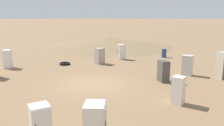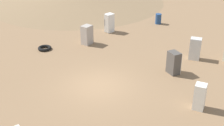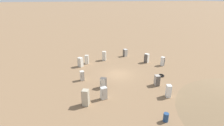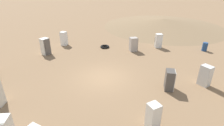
# 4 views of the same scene
# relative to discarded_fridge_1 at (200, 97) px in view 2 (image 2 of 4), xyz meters

# --- Properties ---
(ground_plane) EXTENTS (1000.00, 1000.00, 0.00)m
(ground_plane) POSITION_rel_discarded_fridge_1_xyz_m (-5.77, -0.24, -0.72)
(ground_plane) COLOR #846647
(discarded_fridge_1) EXTENTS (0.57, 0.64, 1.44)m
(discarded_fridge_1) POSITION_rel_discarded_fridge_1_xyz_m (0.00, 0.00, 0.00)
(discarded_fridge_1) COLOR silver
(discarded_fridge_1) RESTS_ON ground_plane
(discarded_fridge_2) EXTENTS (0.74, 0.82, 1.58)m
(discarded_fridge_2) POSITION_rel_discarded_fridge_1_xyz_m (-9.21, 8.02, 0.07)
(discarded_fridge_2) COLOR white
(discarded_fridge_2) RESTS_ON ground_plane
(discarded_fridge_5) EXTENTS (0.98, 0.94, 1.45)m
(discarded_fridge_5) POSITION_rel_discarded_fridge_1_xyz_m (-2.29, 3.23, 0.00)
(discarded_fridge_5) COLOR #4C4742
(discarded_fridge_5) RESTS_ON ground_plane
(discarded_fridge_7) EXTENTS (0.74, 0.88, 1.48)m
(discarded_fridge_7) POSITION_rel_discarded_fridge_1_xyz_m (-9.57, 4.95, 0.02)
(discarded_fridge_7) COLOR #A89E93
(discarded_fridge_7) RESTS_ON ground_plane
(discarded_fridge_9) EXTENTS (0.79, 0.70, 1.53)m
(discarded_fridge_9) POSITION_rel_discarded_fridge_1_xyz_m (-1.57, 5.90, 0.05)
(discarded_fridge_9) COLOR silver
(discarded_fridge_9) RESTS_ON ground_plane
(scrap_tire) EXTENTS (0.99, 0.99, 0.21)m
(scrap_tire) POSITION_rel_discarded_fridge_1_xyz_m (-11.86, 2.62, -0.61)
(scrap_tire) COLOR black
(scrap_tire) RESTS_ON ground_plane
(rusty_barrel) EXTENTS (0.52, 0.52, 0.92)m
(rusty_barrel) POSITION_rel_discarded_fridge_1_xyz_m (-6.19, 11.84, -0.26)
(rusty_barrel) COLOR navy
(rusty_barrel) RESTS_ON ground_plane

